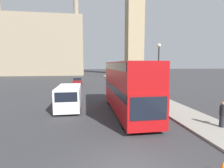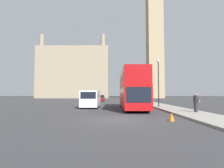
{
  "view_description": "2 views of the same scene",
  "coord_description": "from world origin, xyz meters",
  "views": [
    {
      "loc": [
        -1.59,
        -6.31,
        4.28
      ],
      "look_at": [
        0.71,
        8.77,
        2.56
      ],
      "focal_mm": 28.0,
      "sensor_mm": 36.0,
      "label": 1
    },
    {
      "loc": [
        -0.29,
        -12.39,
        1.78
      ],
      "look_at": [
        -0.43,
        16.27,
        3.43
      ],
      "focal_mm": 28.0,
      "sensor_mm": 36.0,
      "label": 2
    }
  ],
  "objects": [
    {
      "name": "red_double_decker_bus",
      "position": [
        2.01,
        8.39,
        2.49
      ],
      "size": [
        2.58,
        10.52,
        4.49
      ],
      "color": "#A80F11",
      "rests_on": "ground_plane"
    },
    {
      "name": "building_block_distant",
      "position": [
        -17.89,
        68.29,
        11.32
      ],
      "size": [
        31.24,
        15.14,
        27.52
      ],
      "color": "gray",
      "rests_on": "ground_plane"
    },
    {
      "name": "white_van",
      "position": [
        -3.17,
        10.5,
        1.19
      ],
      "size": [
        2.16,
        5.29,
        2.2
      ],
      "color": "white",
      "rests_on": "ground_plane"
    },
    {
      "name": "street_lamp",
      "position": [
        5.68,
        10.4,
        4.16
      ],
      "size": [
        0.36,
        0.36,
        6.18
      ],
      "color": "black",
      "rests_on": "sidewalk_strip"
    },
    {
      "name": "pedestrian",
      "position": [
        7.29,
        3.64,
        1.0
      ],
      "size": [
        0.54,
        0.38,
        1.69
      ],
      "color": "#23232D",
      "rests_on": "sidewalk_strip"
    },
    {
      "name": "parked_sedan",
      "position": [
        -3.31,
        31.56,
        0.69
      ],
      "size": [
        1.81,
        4.3,
        1.54
      ],
      "color": "maroon",
      "rests_on": "ground_plane"
    },
    {
      "name": "traffic_cone",
      "position": [
        3.61,
        -0.69,
        0.28
      ],
      "size": [
        0.36,
        0.36,
        0.55
      ],
      "color": "orange",
      "rests_on": "ground_plane"
    }
  ]
}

